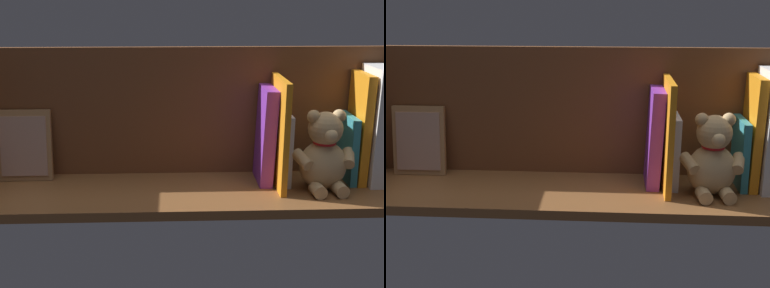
{
  "view_description": "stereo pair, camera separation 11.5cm",
  "coord_description": "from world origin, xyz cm",
  "views": [
    {
      "loc": [
        4.23,
        109.89,
        44.48
      ],
      "look_at": [
        0.0,
        0.0,
        10.86
      ],
      "focal_mm": 46.66,
      "sensor_mm": 36.0,
      "label": 1
    },
    {
      "loc": [
        -7.26,
        109.73,
        44.48
      ],
      "look_at": [
        0.0,
        0.0,
        10.86
      ],
      "focal_mm": 46.66,
      "sensor_mm": 36.0,
      "label": 2
    }
  ],
  "objects": [
    {
      "name": "picture_frame_leaning",
      "position": [
        40.68,
        -7.69,
        8.59
      ],
      "size": [
        13.24,
        4.01,
        17.38
      ],
      "color": "#A87A4C",
      "rests_on": "ground_plane"
    },
    {
      "name": "teddy_bear",
      "position": [
        -30.54,
        1.54,
        8.36
      ],
      "size": [
        15.38,
        12.59,
        18.99
      ],
      "rotation": [
        0.0,
        0.0,
        0.07
      ],
      "color": "tan",
      "rests_on": "ground_plane"
    },
    {
      "name": "ground_plane",
      "position": [
        0.0,
        0.0,
        -1.1
      ],
      "size": [
        108.35,
        26.76,
        2.2
      ],
      "primitive_type": "cube",
      "color": "brown"
    },
    {
      "name": "book_0",
      "position": [
        -40.34,
        -4.13,
        13.19
      ],
      "size": [
        2.05,
        11.71,
        26.38
      ],
      "primitive_type": "cube",
      "color": "orange",
      "rests_on": "ground_plane"
    },
    {
      "name": "book_1",
      "position": [
        -38.07,
        -4.23,
        8.16
      ],
      "size": [
        2.01,
        11.51,
        16.35
      ],
      "primitive_type": "cube",
      "rotation": [
        0.0,
        0.02,
        0.0
      ],
      "color": "teal",
      "rests_on": "ground_plane"
    },
    {
      "name": "book_2",
      "position": [
        -22.45,
        -4.11,
        8.58
      ],
      "size": [
        1.75,
        11.74,
        17.15
      ],
      "primitive_type": "cube",
      "color": "silver",
      "rests_on": "ground_plane"
    },
    {
      "name": "book_4",
      "position": [
        -17.85,
        -4.26,
        11.56
      ],
      "size": [
        3.73,
        11.44,
        23.21
      ],
      "primitive_type": "cube",
      "rotation": [
        0.0,
        -0.03,
        0.0
      ],
      "color": "purple",
      "rests_on": "ground_plane"
    },
    {
      "name": "book_3",
      "position": [
        -20.46,
        -1.59,
        12.91
      ],
      "size": [
        1.38,
        16.79,
        25.83
      ],
      "primitive_type": "cube",
      "color": "orange",
      "rests_on": "ground_plane"
    },
    {
      "name": "shelf_back_panel",
      "position": [
        0.0,
        -11.13,
        15.94
      ],
      "size": [
        108.35,
        1.5,
        31.88
      ],
      "primitive_type": "cube",
      "color": "brown",
      "rests_on": "ground_plane"
    }
  ]
}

